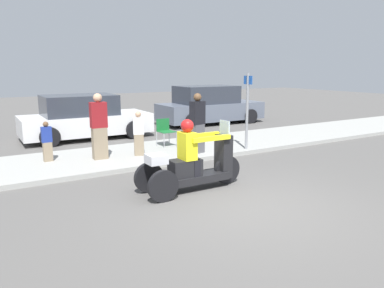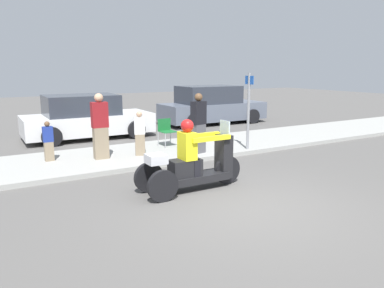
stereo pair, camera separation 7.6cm
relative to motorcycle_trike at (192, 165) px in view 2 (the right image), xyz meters
name	(u,v)px [view 2 (the right image)]	position (x,y,z in m)	size (l,w,h in m)	color
ground_plane	(247,206)	(0.40, -1.31, -0.53)	(60.00, 60.00, 0.00)	#565451
sidewalk_strip	(147,154)	(0.40, 3.29, -0.47)	(28.00, 2.80, 0.12)	#9E9E99
motorcycle_trike	(192,165)	(0.00, 0.00, 0.00)	(2.30, 0.75, 1.47)	black
spectator_near_curb	(198,124)	(1.61, 2.42, 0.39)	(0.44, 0.32, 1.66)	#515156
spectator_mid_group	(140,134)	(0.08, 2.97, 0.17)	(0.33, 0.26, 1.20)	gray
spectator_with_child	(100,128)	(-0.95, 3.12, 0.42)	(0.41, 0.25, 1.71)	gray
spectator_far_back	(48,142)	(-2.18, 3.54, 0.09)	(0.25, 0.15, 1.02)	gray
folding_chair_set_back	(166,129)	(1.26, 3.75, 0.10)	(0.49, 0.49, 0.82)	#A5A8AD
parked_car_lot_far	(86,118)	(-0.35, 6.88, 0.20)	(4.39, 2.10, 1.54)	silver
parked_car_lot_right	(211,106)	(5.43, 7.66, 0.25)	(4.71, 2.07, 1.68)	slate
street_sign	(248,108)	(3.11, 2.14, 0.79)	(0.08, 0.36, 2.20)	gray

